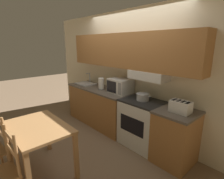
{
  "coord_description": "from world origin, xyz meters",
  "views": [
    {
      "loc": [
        2.45,
        -2.72,
        1.88
      ],
      "look_at": [
        0.05,
        -0.55,
        1.03
      ],
      "focal_mm": 28.0,
      "sensor_mm": 36.0,
      "label": 1
    }
  ],
  "objects_px": {
    "cooking_pot": "(143,97)",
    "paper_towel_roll": "(101,84)",
    "chair_right_of_table": "(3,173)",
    "toaster": "(181,107)",
    "sink_basin": "(86,83)",
    "stove_range": "(142,123)",
    "dining_table": "(38,133)",
    "microwave": "(120,86)"
  },
  "relations": [
    {
      "from": "cooking_pot",
      "to": "paper_towel_roll",
      "type": "bearing_deg",
      "value": -177.05
    },
    {
      "from": "chair_right_of_table",
      "to": "toaster",
      "type": "bearing_deg",
      "value": 63.09
    },
    {
      "from": "cooking_pot",
      "to": "sink_basin",
      "type": "bearing_deg",
      "value": -179.02
    },
    {
      "from": "stove_range",
      "to": "sink_basin",
      "type": "distance_m",
      "value": 1.89
    },
    {
      "from": "paper_towel_roll",
      "to": "dining_table",
      "type": "relative_size",
      "value": 0.25
    },
    {
      "from": "dining_table",
      "to": "chair_right_of_table",
      "type": "distance_m",
      "value": 0.63
    },
    {
      "from": "toaster",
      "to": "chair_right_of_table",
      "type": "distance_m",
      "value": 2.46
    },
    {
      "from": "cooking_pot",
      "to": "sink_basin",
      "type": "height_order",
      "value": "sink_basin"
    },
    {
      "from": "cooking_pot",
      "to": "sink_basin",
      "type": "relative_size",
      "value": 0.66
    },
    {
      "from": "dining_table",
      "to": "microwave",
      "type": "bearing_deg",
      "value": 93.64
    },
    {
      "from": "stove_range",
      "to": "toaster",
      "type": "relative_size",
      "value": 2.86
    },
    {
      "from": "cooking_pot",
      "to": "sink_basin",
      "type": "xyz_separation_m",
      "value": [
        -1.81,
        -0.03,
        -0.05
      ]
    },
    {
      "from": "dining_table",
      "to": "chair_right_of_table",
      "type": "height_order",
      "value": "chair_right_of_table"
    },
    {
      "from": "chair_right_of_table",
      "to": "cooking_pot",
      "type": "bearing_deg",
      "value": 81.08
    },
    {
      "from": "microwave",
      "to": "chair_right_of_table",
      "type": "xyz_separation_m",
      "value": [
        0.4,
        -2.3,
        -0.59
      ]
    },
    {
      "from": "chair_right_of_table",
      "to": "stove_range",
      "type": "bearing_deg",
      "value": 80.46
    },
    {
      "from": "stove_range",
      "to": "toaster",
      "type": "bearing_deg",
      "value": -1.98
    },
    {
      "from": "stove_range",
      "to": "sink_basin",
      "type": "height_order",
      "value": "sink_basin"
    },
    {
      "from": "sink_basin",
      "to": "dining_table",
      "type": "relative_size",
      "value": 0.46
    },
    {
      "from": "stove_range",
      "to": "microwave",
      "type": "bearing_deg",
      "value": 173.75
    },
    {
      "from": "toaster",
      "to": "paper_towel_roll",
      "type": "relative_size",
      "value": 1.2
    },
    {
      "from": "cooking_pot",
      "to": "dining_table",
      "type": "relative_size",
      "value": 0.3
    },
    {
      "from": "microwave",
      "to": "paper_towel_roll",
      "type": "relative_size",
      "value": 1.73
    },
    {
      "from": "cooking_pot",
      "to": "dining_table",
      "type": "bearing_deg",
      "value": -106.77
    },
    {
      "from": "sink_basin",
      "to": "chair_right_of_table",
      "type": "relative_size",
      "value": 0.51
    },
    {
      "from": "dining_table",
      "to": "paper_towel_roll",
      "type": "bearing_deg",
      "value": 110.38
    },
    {
      "from": "chair_right_of_table",
      "to": "dining_table",
      "type": "bearing_deg",
      "value": 115.19
    },
    {
      "from": "toaster",
      "to": "paper_towel_roll",
      "type": "height_order",
      "value": "paper_towel_roll"
    },
    {
      "from": "paper_towel_roll",
      "to": "microwave",
      "type": "bearing_deg",
      "value": 12.02
    },
    {
      "from": "microwave",
      "to": "toaster",
      "type": "relative_size",
      "value": 1.44
    },
    {
      "from": "paper_towel_roll",
      "to": "chair_right_of_table",
      "type": "bearing_deg",
      "value": -67.64
    },
    {
      "from": "paper_towel_roll",
      "to": "chair_right_of_table",
      "type": "relative_size",
      "value": 0.27
    },
    {
      "from": "microwave",
      "to": "dining_table",
      "type": "bearing_deg",
      "value": -86.36
    },
    {
      "from": "sink_basin",
      "to": "stove_range",
      "type": "bearing_deg",
      "value": 0.26
    },
    {
      "from": "stove_range",
      "to": "cooking_pot",
      "type": "relative_size",
      "value": 2.78
    },
    {
      "from": "toaster",
      "to": "dining_table",
      "type": "distance_m",
      "value": 2.12
    },
    {
      "from": "microwave",
      "to": "paper_towel_roll",
      "type": "height_order",
      "value": "microwave"
    },
    {
      "from": "microwave",
      "to": "chair_right_of_table",
      "type": "bearing_deg",
      "value": -80.2
    },
    {
      "from": "cooking_pot",
      "to": "chair_right_of_table",
      "type": "distance_m",
      "value": 2.32
    },
    {
      "from": "cooking_pot",
      "to": "paper_towel_roll",
      "type": "xyz_separation_m",
      "value": [
        -1.13,
        -0.06,
        0.06
      ]
    },
    {
      "from": "sink_basin",
      "to": "cooking_pot",
      "type": "bearing_deg",
      "value": 0.98
    },
    {
      "from": "paper_towel_roll",
      "to": "sink_basin",
      "type": "bearing_deg",
      "value": 177.66
    }
  ]
}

